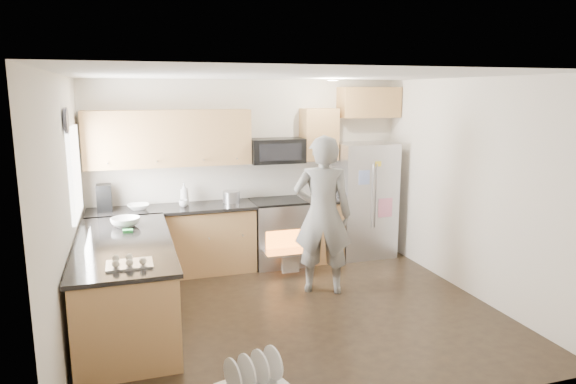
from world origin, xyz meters
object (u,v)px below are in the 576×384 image
object	(u,v)px
stove_range	(279,217)
refrigerator	(364,200)
person	(323,215)
dish_rack	(254,379)

from	to	relation	value
stove_range	refrigerator	xyz separation A→B (m)	(1.33, 0.01, 0.17)
person	dish_rack	bearing A→B (deg)	76.12
refrigerator	stove_range	bearing A→B (deg)	-179.62
stove_range	dish_rack	world-z (taller)	stove_range
refrigerator	dish_rack	bearing A→B (deg)	-128.94
stove_range	refrigerator	bearing A→B (deg)	0.32
person	dish_rack	xyz separation A→B (m)	(-1.33, -1.85, -0.88)
stove_range	refrigerator	world-z (taller)	stove_range
stove_range	dish_rack	distance (m)	3.27
dish_rack	person	bearing A→B (deg)	54.35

